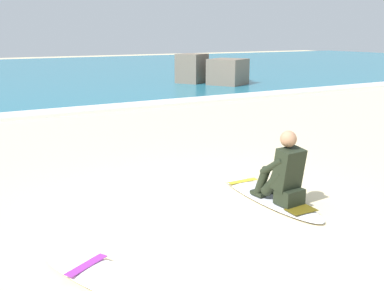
# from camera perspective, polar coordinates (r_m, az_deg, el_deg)

# --- Properties ---
(ground_plane) EXTENTS (80.00, 80.00, 0.00)m
(ground_plane) POSITION_cam_1_polar(r_m,az_deg,el_deg) (5.68, 2.67, -8.90)
(ground_plane) COLOR beige
(breaking_foam) EXTENTS (80.00, 0.90, 0.11)m
(breaking_foam) POSITION_cam_1_polar(r_m,az_deg,el_deg) (13.15, -17.33, 3.92)
(breaking_foam) COLOR white
(breaking_foam) RESTS_ON ground
(surfboard_main) EXTENTS (0.60, 2.15, 0.08)m
(surfboard_main) POSITION_cam_1_polar(r_m,az_deg,el_deg) (6.35, 9.44, -6.24)
(surfboard_main) COLOR silver
(surfboard_main) RESTS_ON ground
(surfer_seated) EXTENTS (0.40, 0.72, 0.95)m
(surfer_seated) POSITION_cam_1_polar(r_m,az_deg,el_deg) (5.97, 11.43, -3.59)
(surfer_seated) COLOR black
(surfer_seated) RESTS_ON surfboard_main
(surfboard_spare_near) EXTENTS (1.54, 2.28, 0.08)m
(surfboard_spare_near) POSITION_cam_1_polar(r_m,az_deg,el_deg) (4.19, -6.43, -17.37)
(surfboard_spare_near) COLOR white
(surfboard_spare_near) RESTS_ON ground
(rock_outcrop_distant) EXTENTS (3.41, 3.03, 1.33)m
(rock_outcrop_distant) POSITION_cam_1_polar(r_m,az_deg,el_deg) (19.77, 3.11, 9.18)
(rock_outcrop_distant) COLOR brown
(rock_outcrop_distant) RESTS_ON ground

